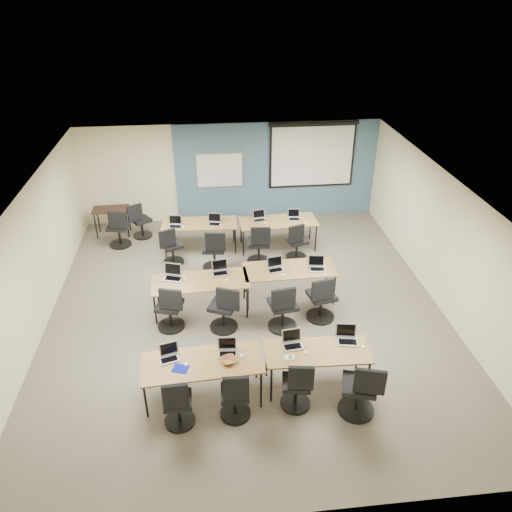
{
  "coord_description": "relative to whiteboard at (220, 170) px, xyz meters",
  "views": [
    {
      "loc": [
        -0.73,
        -8.36,
        6.11
      ],
      "look_at": [
        0.24,
        0.4,
        1.06
      ],
      "focal_mm": 35.0,
      "sensor_mm": 36.0,
      "label": 1
    }
  ],
  "objects": [
    {
      "name": "training_table_mid_right",
      "position": [
        1.23,
        -4.07,
        -0.76
      ],
      "size": [
        1.92,
        0.8,
        0.73
      ],
      "rotation": [
        0.0,
        0.0,
        0.02
      ],
      "color": "#A67E47",
      "rests_on": "floor"
    },
    {
      "name": "laptop_7",
      "position": [
        1.8,
        -4.11,
        -0.66
      ],
      "size": [
        0.34,
        0.29,
        0.26
      ],
      "rotation": [
        0.0,
        0.0,
        -0.14
      ],
      "color": "#A8A8A8",
      "rests_on": "training_table_mid_right"
    },
    {
      "name": "training_table_back_left",
      "position": [
        -0.61,
        -1.68,
        -0.76
      ],
      "size": [
        1.83,
        0.76,
        0.73
      ],
      "rotation": [
        0.0,
        0.0,
        -0.05
      ],
      "color": "#A97630",
      "rests_on": "floor"
    },
    {
      "name": "ceiling",
      "position": [
        0.3,
        -4.43,
        1.25
      ],
      "size": [
        8.0,
        9.0,
        0.02
      ],
      "primitive_type": "cube",
      "color": "white",
      "rests_on": "ground"
    },
    {
      "name": "task_chair_9",
      "position": [
        -0.28,
        -2.71,
        -1.02
      ],
      "size": [
        0.57,
        0.57,
        1.04
      ],
      "rotation": [
        0.0,
        0.0,
        -0.14
      ],
      "color": "black",
      "rests_on": "floor"
    },
    {
      "name": "utility_table",
      "position": [
        -2.89,
        -0.63,
        -0.79
      ],
      "size": [
        0.92,
        0.51,
        0.75
      ],
      "rotation": [
        0.0,
        0.0,
        0.04
      ],
      "color": "black",
      "rests_on": "floor"
    },
    {
      "name": "laptop_0",
      "position": [
        -1.14,
        -6.57,
        -0.66
      ],
      "size": [
        0.3,
        0.26,
        0.23
      ],
      "rotation": [
        0.0,
        0.0,
        0.26
      ],
      "color": "silver",
      "rests_on": "training_table_front_left"
    },
    {
      "name": "wall_left",
      "position": [
        -3.7,
        -4.43,
        -0.1
      ],
      "size": [
        0.04,
        9.0,
        2.7
      ],
      "primitive_type": "cube",
      "color": "beige",
      "rests_on": "ground"
    },
    {
      "name": "task_chair_5",
      "position": [
        -0.18,
        -4.99,
        -1.02
      ],
      "size": [
        0.59,
        0.55,
        1.03
      ],
      "rotation": [
        0.0,
        0.0,
        -0.41
      ],
      "color": "black",
      "rests_on": "floor"
    },
    {
      "name": "laptop_5",
      "position": [
        -0.21,
        -4.05,
        -0.66
      ],
      "size": [
        0.33,
        0.28,
        0.25
      ],
      "rotation": [
        0.0,
        0.0,
        0.15
      ],
      "color": "silver",
      "rests_on": "training_table_mid_left"
    },
    {
      "name": "training_table_mid_left",
      "position": [
        -0.62,
        -4.32,
        -0.76
      ],
      "size": [
        1.93,
        0.81,
        0.73
      ],
      "rotation": [
        0.0,
        0.0,
        0.05
      ],
      "color": "brown",
      "rests_on": "floor"
    },
    {
      "name": "training_table_front_left",
      "position": [
        -0.62,
        -6.73,
        -0.76
      ],
      "size": [
        1.92,
        0.8,
        0.73
      ],
      "rotation": [
        0.0,
        0.0,
        0.06
      ],
      "color": "olive",
      "rests_on": "floor"
    },
    {
      "name": "wall_right",
      "position": [
        4.3,
        -4.43,
        -0.1
      ],
      "size": [
        0.04,
        9.0,
        2.7
      ],
      "primitive_type": "cube",
      "color": "beige",
      "rests_on": "ground"
    },
    {
      "name": "mouse_1",
      "position": [
        0.01,
        -6.66,
        -0.71
      ],
      "size": [
        0.08,
        0.11,
        0.03
      ],
      "primitive_type": "ellipsoid",
      "rotation": [
        0.0,
        0.0,
        -0.23
      ],
      "color": "white",
      "rests_on": "training_table_front_left"
    },
    {
      "name": "laptop_4",
      "position": [
        -1.16,
        -4.14,
        -0.65
      ],
      "size": [
        0.36,
        0.31,
        0.27
      ],
      "rotation": [
        0.0,
        0.0,
        -0.31
      ],
      "color": "#A5A5A8",
      "rests_on": "training_table_mid_left"
    },
    {
      "name": "laptop_6",
      "position": [
        0.93,
        -4.05,
        -0.66
      ],
      "size": [
        0.33,
        0.28,
        0.25
      ],
      "rotation": [
        0.0,
        0.0,
        0.21
      ],
      "color": "#ADADAD",
      "rests_on": "training_table_mid_right"
    },
    {
      "name": "task_chair_4",
      "position": [
        -1.22,
        -4.86,
        -1.03
      ],
      "size": [
        0.54,
        0.53,
        1.01
      ],
      "rotation": [
        0.0,
        0.0,
        -0.27
      ],
      "color": "black",
      "rests_on": "floor"
    },
    {
      "name": "mouse_3",
      "position": [
        2.01,
        -6.65,
        -0.71
      ],
      "size": [
        0.07,
        0.1,
        0.03
      ],
      "primitive_type": "ellipsoid",
      "rotation": [
        0.0,
        0.0,
        0.15
      ],
      "color": "white",
      "rests_on": "training_table_front_right"
    },
    {
      "name": "blue_mousepad",
      "position": [
        -0.95,
        -6.84,
        -0.72
      ],
      "size": [
        0.29,
        0.26,
        0.01
      ],
      "primitive_type": "cube",
      "rotation": [
        0.0,
        0.0,
        -0.32
      ],
      "color": "#0912A0",
      "rests_on": "training_table_front_left"
    },
    {
      "name": "mouse_9",
      "position": [
        -0.11,
        -1.88,
        -0.71
      ],
      "size": [
        0.08,
        0.11,
        0.03
      ],
      "primitive_type": "ellipsoid",
      "rotation": [
        0.0,
        0.0,
        -0.22
      ],
      "color": "white",
      "rests_on": "training_table_back_left"
    },
    {
      "name": "task_chair_10",
      "position": [
        0.78,
        -2.53,
        -1.02
      ],
      "size": [
        0.56,
        0.56,
        1.04
      ],
      "rotation": [
        0.0,
        0.0,
        -0.08
      ],
      "color": "black",
      "rests_on": "floor"
    },
    {
      "name": "mouse_0",
      "position": [
        -0.87,
        -6.76,
        -0.71
      ],
      "size": [
        0.07,
        0.1,
        0.03
      ],
      "primitive_type": "ellipsoid",
      "rotation": [
        0.0,
        0.0,
        0.11
      ],
      "color": "white",
      "rests_on": "training_table_front_left"
    },
    {
      "name": "task_chair_7",
      "position": [
        1.74,
        -4.88,
        -1.02
      ],
      "size": [
        0.57,
        0.57,
        1.04
      ],
      "rotation": [
        0.0,
        0.0,
        0.2
      ],
      "color": "black",
      "rests_on": "floor"
    },
    {
      "name": "snack_bowl",
      "position": [
        -0.2,
        -6.76,
        -0.69
      ],
      "size": [
        0.35,
        0.35,
        0.07
      ],
      "primitive_type": "imported",
      "rotation": [
        0.0,
        0.0,
        0.35
      ],
      "color": "brown",
      "rests_on": "training_table_front_left"
    },
    {
      "name": "mouse_7",
      "position": [
        1.91,
        -4.38,
        -0.71
      ],
      "size": [
        0.08,
        0.1,
        0.03
      ],
      "primitive_type": "ellipsoid",
      "rotation": [
        0.0,
        0.0,
        -0.35
      ],
      "color": "white",
      "rests_on": "training_table_mid_right"
    },
    {
      "name": "blue_accent_panel",
      "position": [
        1.55,
        0.04,
        -0.1
      ],
      "size": [
        5.5,
        0.04,
        2.7
      ],
      "primitive_type": "cube",
      "color": "#3D5977",
      "rests_on": "wall_back"
    },
    {
      "name": "mouse_6",
      "position": [
        1.06,
        -4.32,
        -0.71
      ],
      "size": [
        0.08,
        0.11,
        0.04
      ],
      "primitive_type": "ellipsoid",
      "rotation": [
        0.0,
        0.0,
        -0.17
      ],
      "color": "white",
      "rests_on": "training_table_mid_right"
    },
    {
      "name": "coffee_cup",
      "position": [
        0.78,
        -6.8,
        -0.68
      ],
      "size": [
        0.08,
        0.08,
        0.06
      ],
      "primitive_type": "imported",
      "rotation": [
        0.0,
        0.0,
        0.34
      ],
      "color": "silver",
      "rests_on": "snack_plate"
    },
    {
      "name": "task_chair_3",
      "position": [
        1.8,
        -7.37,
        -1.01
      ],
      "size": [
        0.59,
        0.58,
        1.05
      ],
      "rotation": [
        0.0,
        0.0,
        -0.29
      ],
      "color": "black",
      "rests_on": "floor"
    },
    {
      "name": "task_chair_6",
      "position": [
        0.94,
        -5.11,
        -1.01
      ],
      "size": [
        0.58,
        0.58,
        1.05
      ],
      "rotation": [
        0.0,
        0.0,
        0.15
      ],
      "color": "black",
      "rests_on": "floor"
    },
    {
      "name": "spare_chair_a",
      "position": [
        -2.15,
        -0.86,
        -1.05
      ],
      "size": [
        0.56,
        0.49,
        0.98
      ],
      "rotation": [
        0.0,
        0.0,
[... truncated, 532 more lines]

